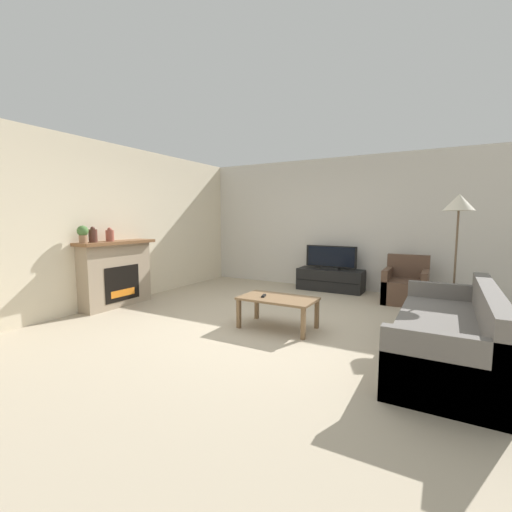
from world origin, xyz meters
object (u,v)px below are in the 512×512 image
at_px(mantel_vase_centre_left, 110,235).
at_px(floor_lamp, 459,209).
at_px(coffee_table, 278,301).
at_px(couch, 449,336).
at_px(mantel_vase_left, 93,235).
at_px(remote, 264,296).
at_px(armchair, 406,287).
at_px(tv, 331,258).
at_px(tv_stand, 330,280).
at_px(fireplace, 116,273).
at_px(potted_plant, 83,233).

bearing_deg(mantel_vase_centre_left, floor_lamp, 18.78).
bearing_deg(coffee_table, couch, -3.47).
relative_size(mantel_vase_left, coffee_table, 0.25).
bearing_deg(remote, armchair, 40.75).
height_order(tv, coffee_table, tv).
xyz_separation_m(tv_stand, coffee_table, (0.11, -2.71, 0.14)).
bearing_deg(floor_lamp, tv, 146.75).
bearing_deg(armchair, couch, -75.27).
relative_size(mantel_vase_left, couch, 0.11).
xyz_separation_m(fireplace, mantel_vase_centre_left, (0.02, -0.10, 0.64)).
relative_size(mantel_vase_left, floor_lamp, 0.14).
bearing_deg(remote, fireplace, 167.86).
bearing_deg(remote, mantel_vase_left, 176.34).
relative_size(tv, coffee_table, 1.04).
xyz_separation_m(tv_stand, tv, (-0.00, -0.00, 0.44)).
height_order(mantel_vase_left, coffee_table, mantel_vase_left).
height_order(mantel_vase_left, tv, mantel_vase_left).
xyz_separation_m(mantel_vase_left, tv, (2.73, 3.36, -0.55)).
bearing_deg(couch, tv_stand, 126.55).
distance_m(potted_plant, tv_stand, 4.58).
height_order(tv_stand, couch, couch).
distance_m(fireplace, armchair, 4.95).
bearing_deg(floor_lamp, potted_plant, -156.45).
relative_size(potted_plant, coffee_table, 0.26).
bearing_deg(fireplace, remote, 4.62).
relative_size(mantel_vase_centre_left, armchair, 0.28).
xyz_separation_m(mantel_vase_left, mantel_vase_centre_left, (0.00, 0.30, -0.01)).
relative_size(fireplace, tv, 1.29).
bearing_deg(coffee_table, floor_lamp, 32.52).
height_order(couch, floor_lamp, floor_lamp).
relative_size(fireplace, mantel_vase_centre_left, 5.95).
bearing_deg(potted_plant, tv_stand, 52.28).
xyz_separation_m(fireplace, mantel_vase_left, (0.02, -0.40, 0.65)).
relative_size(tv_stand, tv, 1.26).
xyz_separation_m(fireplace, floor_lamp, (4.89, 1.56, 1.03)).
bearing_deg(mantel_vase_centre_left, coffee_table, 7.20).
distance_m(mantel_vase_left, remote, 2.83).
height_order(mantel_vase_centre_left, remote, mantel_vase_centre_left).
xyz_separation_m(armchair, coffee_table, (-1.34, -2.36, 0.09)).
xyz_separation_m(mantel_vase_left, remote, (2.65, 0.62, -0.78)).
relative_size(tv, armchair, 1.27).
height_order(armchair, couch, armchair).
bearing_deg(armchair, mantel_vase_centre_left, -146.98).
relative_size(fireplace, couch, 0.58).
relative_size(armchair, couch, 0.35).
height_order(mantel_vase_left, tv_stand, mantel_vase_left).
relative_size(potted_plant, armchair, 0.32).
bearing_deg(couch, coffee_table, 176.53).
bearing_deg(mantel_vase_centre_left, potted_plant, -90.00).
xyz_separation_m(mantel_vase_centre_left, coffee_table, (2.84, 0.36, -0.83)).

